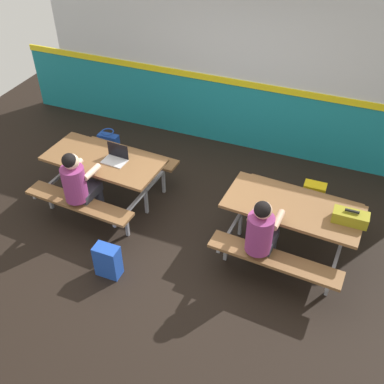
{
  "coord_description": "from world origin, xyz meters",
  "views": [
    {
      "loc": [
        1.7,
        -4.0,
        4.28
      ],
      "look_at": [
        0.0,
        0.25,
        0.55
      ],
      "focal_mm": 42.3,
      "sensor_mm": 36.0,
      "label": 1
    }
  ],
  "objects_px": {
    "satchel_spare": "(108,261)",
    "laptop_silver": "(116,158)",
    "picnic_table_left": "(105,168)",
    "tote_bag_bright": "(109,144)",
    "picnic_table_right": "(291,216)",
    "student_further": "(261,232)",
    "toolbox_grey": "(350,217)",
    "backpack_dark": "(313,197)",
    "student_nearer": "(79,183)"
  },
  "relations": [
    {
      "from": "laptop_silver",
      "to": "tote_bag_bright",
      "type": "bearing_deg",
      "value": 126.79
    },
    {
      "from": "tote_bag_bright",
      "to": "picnic_table_right",
      "type": "bearing_deg",
      "value": -18.62
    },
    {
      "from": "student_nearer",
      "to": "tote_bag_bright",
      "type": "distance_m",
      "value": 1.79
    },
    {
      "from": "student_nearer",
      "to": "satchel_spare",
      "type": "relative_size",
      "value": 2.74
    },
    {
      "from": "picnic_table_left",
      "to": "toolbox_grey",
      "type": "distance_m",
      "value": 3.28
    },
    {
      "from": "picnic_table_right",
      "to": "laptop_silver",
      "type": "distance_m",
      "value": 2.45
    },
    {
      "from": "student_further",
      "to": "backpack_dark",
      "type": "height_order",
      "value": "student_further"
    },
    {
      "from": "picnic_table_right",
      "to": "satchel_spare",
      "type": "distance_m",
      "value": 2.29
    },
    {
      "from": "backpack_dark",
      "to": "satchel_spare",
      "type": "xyz_separation_m",
      "value": [
        -2.07,
        -2.12,
        0.0
      ]
    },
    {
      "from": "student_nearer",
      "to": "satchel_spare",
      "type": "xyz_separation_m",
      "value": [
        0.74,
        -0.66,
        -0.49
      ]
    },
    {
      "from": "student_further",
      "to": "satchel_spare",
      "type": "height_order",
      "value": "student_further"
    },
    {
      "from": "student_further",
      "to": "laptop_silver",
      "type": "relative_size",
      "value": 3.61
    },
    {
      "from": "picnic_table_right",
      "to": "laptop_silver",
      "type": "height_order",
      "value": "laptop_silver"
    },
    {
      "from": "tote_bag_bright",
      "to": "student_nearer",
      "type": "bearing_deg",
      "value": -71.07
    },
    {
      "from": "student_further",
      "to": "toolbox_grey",
      "type": "relative_size",
      "value": 3.02
    },
    {
      "from": "picnic_table_right",
      "to": "toolbox_grey",
      "type": "xyz_separation_m",
      "value": [
        0.65,
        -0.04,
        0.24
      ]
    },
    {
      "from": "picnic_table_left",
      "to": "satchel_spare",
      "type": "bearing_deg",
      "value": -59.78
    },
    {
      "from": "picnic_table_right",
      "to": "student_nearer",
      "type": "height_order",
      "value": "student_nearer"
    },
    {
      "from": "backpack_dark",
      "to": "satchel_spare",
      "type": "height_order",
      "value": "same"
    },
    {
      "from": "picnic_table_left",
      "to": "backpack_dark",
      "type": "bearing_deg",
      "value": 18.11
    },
    {
      "from": "student_further",
      "to": "picnic_table_left",
      "type": "bearing_deg",
      "value": 166.8
    },
    {
      "from": "toolbox_grey",
      "to": "laptop_silver",
      "type": "bearing_deg",
      "value": 178.42
    },
    {
      "from": "picnic_table_right",
      "to": "student_further",
      "type": "distance_m",
      "value": 0.61
    },
    {
      "from": "toolbox_grey",
      "to": "tote_bag_bright",
      "type": "xyz_separation_m",
      "value": [
        -3.87,
        1.13,
        -0.62
      ]
    },
    {
      "from": "picnic_table_left",
      "to": "tote_bag_bright",
      "type": "xyz_separation_m",
      "value": [
        -0.59,
        1.07,
        -0.38
      ]
    },
    {
      "from": "laptop_silver",
      "to": "tote_bag_bright",
      "type": "distance_m",
      "value": 1.43
    },
    {
      "from": "student_nearer",
      "to": "student_further",
      "type": "bearing_deg",
      "value": -0.05
    },
    {
      "from": "laptop_silver",
      "to": "backpack_dark",
      "type": "relative_size",
      "value": 0.76
    },
    {
      "from": "picnic_table_right",
      "to": "backpack_dark",
      "type": "xyz_separation_m",
      "value": [
        0.16,
        0.92,
        -0.36
      ]
    },
    {
      "from": "picnic_table_right",
      "to": "backpack_dark",
      "type": "distance_m",
      "value": 1.0
    },
    {
      "from": "student_nearer",
      "to": "toolbox_grey",
      "type": "xyz_separation_m",
      "value": [
        3.31,
        0.5,
        0.1
      ]
    },
    {
      "from": "student_nearer",
      "to": "backpack_dark",
      "type": "relative_size",
      "value": 2.74
    },
    {
      "from": "student_further",
      "to": "tote_bag_bright",
      "type": "xyz_separation_m",
      "value": [
        -2.97,
        1.62,
        -0.51
      ]
    },
    {
      "from": "picnic_table_left",
      "to": "student_further",
      "type": "height_order",
      "value": "student_further"
    },
    {
      "from": "laptop_silver",
      "to": "toolbox_grey",
      "type": "height_order",
      "value": "laptop_silver"
    },
    {
      "from": "picnic_table_right",
      "to": "student_further",
      "type": "height_order",
      "value": "student_further"
    },
    {
      "from": "student_nearer",
      "to": "student_further",
      "type": "relative_size",
      "value": 1.0
    },
    {
      "from": "satchel_spare",
      "to": "laptop_silver",
      "type": "bearing_deg",
      "value": 112.84
    },
    {
      "from": "student_further",
      "to": "toolbox_grey",
      "type": "distance_m",
      "value": 1.03
    },
    {
      "from": "picnic_table_left",
      "to": "student_nearer",
      "type": "height_order",
      "value": "student_nearer"
    },
    {
      "from": "student_nearer",
      "to": "tote_bag_bright",
      "type": "relative_size",
      "value": 2.81
    },
    {
      "from": "picnic_table_left",
      "to": "toolbox_grey",
      "type": "bearing_deg",
      "value": -1.05
    },
    {
      "from": "student_nearer",
      "to": "laptop_silver",
      "type": "bearing_deg",
      "value": 68.99
    },
    {
      "from": "picnic_table_left",
      "to": "picnic_table_right",
      "type": "height_order",
      "value": "same"
    },
    {
      "from": "student_further",
      "to": "backpack_dark",
      "type": "xyz_separation_m",
      "value": [
        0.4,
        1.47,
        -0.49
      ]
    },
    {
      "from": "picnic_table_right",
      "to": "satchel_spare",
      "type": "relative_size",
      "value": 3.83
    },
    {
      "from": "tote_bag_bright",
      "to": "student_further",
      "type": "bearing_deg",
      "value": -28.68
    },
    {
      "from": "picnic_table_left",
      "to": "student_further",
      "type": "xyz_separation_m",
      "value": [
        2.38,
        -0.56,
        0.14
      ]
    },
    {
      "from": "student_nearer",
      "to": "satchel_spare",
      "type": "height_order",
      "value": "student_nearer"
    },
    {
      "from": "picnic_table_left",
      "to": "tote_bag_bright",
      "type": "relative_size",
      "value": 3.92
    }
  ]
}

